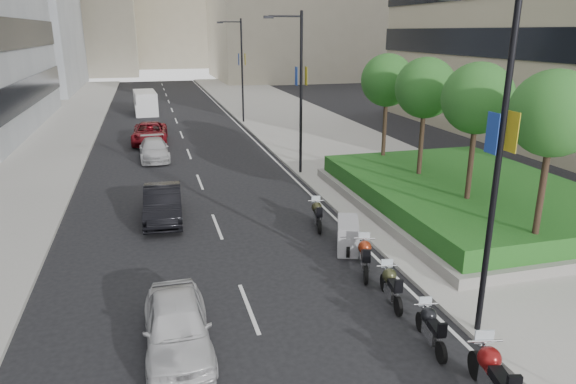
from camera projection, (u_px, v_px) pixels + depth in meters
name	position (u px, v px, depth m)	size (l,w,h in m)	color
ground	(344.00, 383.00, 12.12)	(160.00, 160.00, 0.00)	black
sidewalk_right	(314.00, 132.00, 41.97)	(10.00, 100.00, 0.15)	#9E9B93
sidewalk_left	(34.00, 146.00, 36.69)	(8.00, 100.00, 0.15)	#9E9B93
lane_edge	(250.00, 136.00, 40.65)	(0.12, 100.00, 0.01)	silver
lane_centre	(183.00, 139.00, 39.35)	(0.12, 100.00, 0.01)	silver
planter	(468.00, 203.00, 23.73)	(10.00, 14.00, 0.40)	gray
hedge	(469.00, 191.00, 23.55)	(9.40, 13.40, 0.80)	#144919
tree_0	(554.00, 114.00, 16.31)	(2.80, 2.80, 6.30)	#332319
tree_1	(478.00, 99.00, 19.99)	(2.80, 2.80, 6.30)	#332319
tree_2	(425.00, 88.00, 23.67)	(2.80, 2.80, 6.30)	#332319
tree_3	(387.00, 81.00, 27.35)	(2.80, 2.80, 6.30)	#332319
lamp_post_0	(494.00, 154.00, 12.56)	(2.34, 0.45, 9.00)	black
lamp_post_1	(298.00, 86.00, 28.21)	(2.34, 0.45, 9.00)	black
lamp_post_2	(240.00, 66.00, 44.77)	(2.34, 0.45, 9.00)	black
motorcycle_1	(493.00, 377.00, 11.31)	(0.87, 2.45, 1.23)	black
motorcycle_2	(431.00, 328.00, 13.45)	(0.66, 1.97, 0.98)	black
motorcycle_3	(391.00, 286.00, 15.62)	(0.68, 2.03, 1.01)	black
motorcycle_4	(365.00, 257.00, 17.53)	(0.95, 2.08, 1.08)	black
motorcycle_5	(348.00, 235.00, 19.41)	(1.36, 2.02, 1.14)	black
motorcycle_6	(317.00, 214.00, 21.66)	(0.70, 2.05, 1.03)	black
car_a	(177.00, 326.00, 13.17)	(1.68, 4.18, 1.42)	silver
car_b	(163.00, 204.00, 22.41)	(1.58, 4.53, 1.49)	black
car_c	(154.00, 149.00, 33.14)	(1.81, 4.46, 1.29)	#BAB9BC
car_d	(150.00, 133.00, 37.93)	(2.47, 5.36, 1.49)	maroon
delivery_van	(146.00, 104.00, 51.19)	(2.32, 5.40, 2.22)	white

